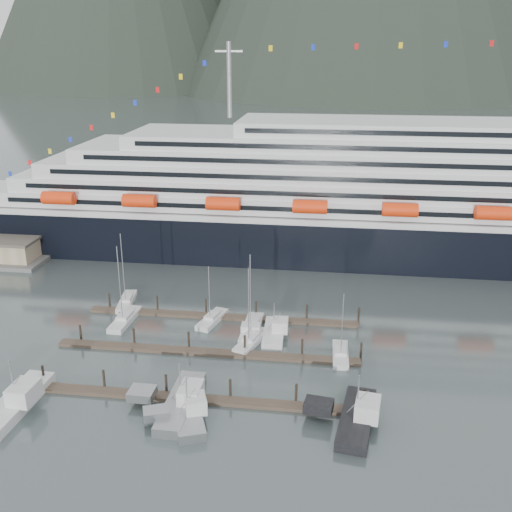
% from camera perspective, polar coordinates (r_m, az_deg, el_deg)
% --- Properties ---
extents(ground, '(1600.00, 1600.00, 0.00)m').
position_cam_1_polar(ground, '(92.12, -2.09, -10.36)').
color(ground, '#424E4D').
rests_on(ground, ground).
extents(cruise_ship, '(210.00, 30.40, 50.30)m').
position_cam_1_polar(cruise_ship, '(138.66, 14.18, 4.86)').
color(cruise_ship, black).
rests_on(cruise_ship, ground).
extents(dock_near, '(48.18, 2.28, 3.20)m').
position_cam_1_polar(dock_near, '(84.60, -6.65, -13.24)').
color(dock_near, '#493C2F').
rests_on(dock_near, ground).
extents(dock_mid, '(48.18, 2.28, 3.20)m').
position_cam_1_polar(dock_mid, '(95.44, -4.74, -9.06)').
color(dock_mid, '#493C2F').
rests_on(dock_mid, ground).
extents(dock_far, '(48.18, 2.28, 3.20)m').
position_cam_1_polar(dock_far, '(106.76, -3.26, -5.75)').
color(dock_far, '#493C2F').
rests_on(dock_far, ground).
extents(sailboat_b, '(3.04, 10.10, 14.75)m').
position_cam_1_polar(sailboat_b, '(107.50, -12.37, -5.95)').
color(sailboat_b, silver).
rests_on(sailboat_b, ground).
extents(sailboat_c, '(5.04, 9.47, 13.67)m').
position_cam_1_polar(sailboat_c, '(97.89, -0.47, -8.13)').
color(sailboat_c, silver).
rests_on(sailboat_c, ground).
extents(sailboat_e, '(3.77, 9.48, 14.41)m').
position_cam_1_polar(sailboat_e, '(114.65, -12.21, -4.27)').
color(sailboat_e, silver).
rests_on(sailboat_e, ground).
extents(sailboat_f, '(4.47, 8.81, 11.04)m').
position_cam_1_polar(sailboat_f, '(105.36, -4.20, -6.08)').
color(sailboat_f, silver).
rests_on(sailboat_f, ground).
extents(sailboat_g, '(2.85, 11.22, 14.70)m').
position_cam_1_polar(sailboat_g, '(101.73, -0.44, -6.99)').
color(sailboat_g, silver).
rests_on(sailboat_g, ground).
extents(sailboat_h, '(2.56, 8.27, 11.40)m').
position_cam_1_polar(sailboat_h, '(94.95, 8.04, -9.30)').
color(sailboat_h, silver).
rests_on(sailboat_h, ground).
extents(trawler_a, '(10.51, 14.58, 7.98)m').
position_cam_1_polar(trawler_a, '(88.12, -22.03, -12.73)').
color(trawler_a, silver).
rests_on(trawler_a, ground).
extents(trawler_b, '(9.13, 11.05, 6.82)m').
position_cam_1_polar(trawler_b, '(80.42, -6.62, -14.68)').
color(trawler_b, '#95979A').
rests_on(trawler_b, ground).
extents(trawler_c, '(9.96, 14.18, 7.21)m').
position_cam_1_polar(trawler_c, '(82.83, -7.28, -13.55)').
color(trawler_c, '#95979A').
rests_on(trawler_c, ground).
extents(trawler_d, '(9.96, 13.39, 7.76)m').
position_cam_1_polar(trawler_d, '(80.18, 9.44, -14.88)').
color(trawler_d, black).
rests_on(trawler_d, ground).
extents(trawler_e, '(7.83, 10.27, 6.57)m').
position_cam_1_polar(trawler_e, '(99.97, 1.65, -7.23)').
color(trawler_e, silver).
rests_on(trawler_e, ground).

